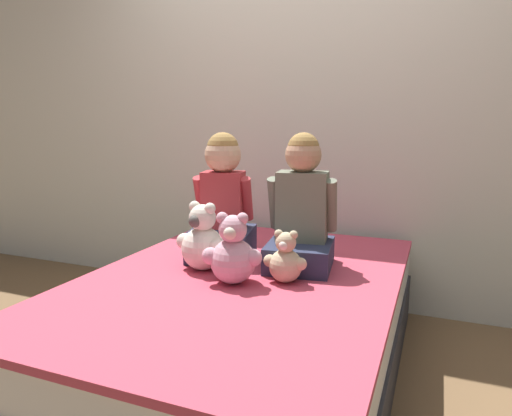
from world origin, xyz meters
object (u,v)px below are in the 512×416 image
Objects in this scene: child_on_left at (223,204)px; teddy_bear_between_children at (233,254)px; bed at (243,326)px; child_on_right at (302,211)px; teddy_bear_held_by_right_child at (286,260)px; teddy_bear_held_by_left_child at (203,241)px.

child_on_left reaches higher than teddy_bear_between_children.
bed is 0.59m from child_on_right.
child_on_right reaches higher than bed.
teddy_bear_held_by_right_child is at bearing -41.56° from child_on_left.
bed is 6.09× the size of teddy_bear_between_children.
teddy_bear_between_children is at bearing -17.94° from teddy_bear_held_by_left_child.
child_on_left is at bearing 148.66° from teddy_bear_held_by_right_child.
child_on_right reaches higher than child_on_left.
child_on_left reaches higher than teddy_bear_held_by_right_child.
child_on_left is 2.04× the size of teddy_bear_between_children.
bed is at bearing 6.58° from teddy_bear_held_by_left_child.
bed is 8.22× the size of teddy_bear_held_by_right_child.
teddy_bear_between_children reaches higher than teddy_bear_held_by_right_child.
child_on_right is at bearing 46.61° from teddy_bear_between_children.
teddy_bear_held_by_right_child is at bearing -96.60° from child_on_right.
teddy_bear_between_children is (0.20, -0.11, -0.01)m from teddy_bear_held_by_left_child.
teddy_bear_between_children is at bearing -155.14° from teddy_bear_held_by_right_child.
child_on_left reaches higher than bed.
child_on_left is 0.51m from teddy_bear_held_by_right_child.
child_on_right is at bearing 89.58° from teddy_bear_held_by_right_child.
child_on_right is 0.48m from teddy_bear_held_by_left_child.
teddy_bear_held_by_left_child is at bearing 176.59° from teddy_bear_held_by_right_child.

